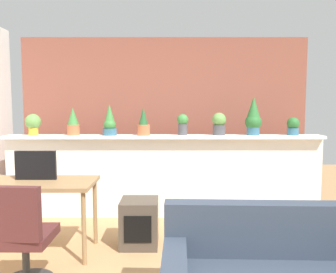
# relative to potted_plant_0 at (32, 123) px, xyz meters

# --- Properties ---
(divider_wall) EXTENTS (4.21, 0.16, 1.07)m
(divider_wall) POSITION_rel_potted_plant_0_xyz_m (1.74, 0.02, -0.74)
(divider_wall) COLOR white
(divider_wall) RESTS_ON ground
(plant_shelf) EXTENTS (4.21, 0.28, 0.04)m
(plant_shelf) POSITION_rel_potted_plant_0_xyz_m (1.74, -0.02, -0.18)
(plant_shelf) COLOR white
(plant_shelf) RESTS_ON divider_wall
(brick_wall_behind) EXTENTS (4.21, 0.10, 2.50)m
(brick_wall_behind) POSITION_rel_potted_plant_0_xyz_m (1.74, 0.62, -0.02)
(brick_wall_behind) COLOR brown
(brick_wall_behind) RESTS_ON ground
(potted_plant_0) EXTENTS (0.21, 0.21, 0.28)m
(potted_plant_0) POSITION_rel_potted_plant_0_xyz_m (0.00, 0.00, 0.00)
(potted_plant_0) COLOR gold
(potted_plant_0) RESTS_ON plant_shelf
(potted_plant_1) EXTENTS (0.16, 0.16, 0.37)m
(potted_plant_1) POSITION_rel_potted_plant_0_xyz_m (0.54, -0.02, 0.02)
(potted_plant_1) COLOR #C66B42
(potted_plant_1) RESTS_ON plant_shelf
(potted_plant_2) EXTENTS (0.18, 0.18, 0.41)m
(potted_plant_2) POSITION_rel_potted_plant_0_xyz_m (1.03, -0.04, 0.02)
(potted_plant_2) COLOR #386B84
(potted_plant_2) RESTS_ON plant_shelf
(potted_plant_3) EXTENTS (0.17, 0.17, 0.37)m
(potted_plant_3) POSITION_rel_potted_plant_0_xyz_m (1.47, -0.05, -0.00)
(potted_plant_3) COLOR #C66B42
(potted_plant_3) RESTS_ON plant_shelf
(potted_plant_4) EXTENTS (0.15, 0.15, 0.28)m
(potted_plant_4) POSITION_rel_potted_plant_0_xyz_m (1.99, 0.01, -0.01)
(potted_plant_4) COLOR #4C4C51
(potted_plant_4) RESTS_ON plant_shelf
(potted_plant_5) EXTENTS (0.19, 0.19, 0.30)m
(potted_plant_5) POSITION_rel_potted_plant_0_xyz_m (2.48, 0.01, -0.00)
(potted_plant_5) COLOR #4C4C51
(potted_plant_5) RESTS_ON plant_shelf
(potted_plant_6) EXTENTS (0.22, 0.22, 0.51)m
(potted_plant_6) POSITION_rel_potted_plant_0_xyz_m (2.93, -0.00, 0.08)
(potted_plant_6) COLOR #386B84
(potted_plant_6) RESTS_ON plant_shelf
(potted_plant_7) EXTENTS (0.16, 0.16, 0.24)m
(potted_plant_7) POSITION_rel_potted_plant_0_xyz_m (3.46, -0.00, -0.04)
(potted_plant_7) COLOR #386B84
(potted_plant_7) RESTS_ON plant_shelf
(desk) EXTENTS (1.10, 0.60, 0.75)m
(desk) POSITION_rel_potted_plant_0_xyz_m (0.50, -1.16, -0.61)
(desk) COLOR #99754C
(desk) RESTS_ON ground
(tv_monitor) EXTENTS (0.42, 0.04, 0.30)m
(tv_monitor) POSITION_rel_potted_plant_0_xyz_m (0.44, -1.08, -0.37)
(tv_monitor) COLOR black
(tv_monitor) RESTS_ON desk
(office_chair) EXTENTS (0.45, 0.46, 0.91)m
(office_chair) POSITION_rel_potted_plant_0_xyz_m (0.62, -1.90, -0.88)
(office_chair) COLOR #262628
(office_chair) RESTS_ON ground
(side_cube_shelf) EXTENTS (0.40, 0.41, 0.50)m
(side_cube_shelf) POSITION_rel_potted_plant_0_xyz_m (1.49, -0.96, -1.02)
(side_cube_shelf) COLOR #4C4238
(side_cube_shelf) RESTS_ON ground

